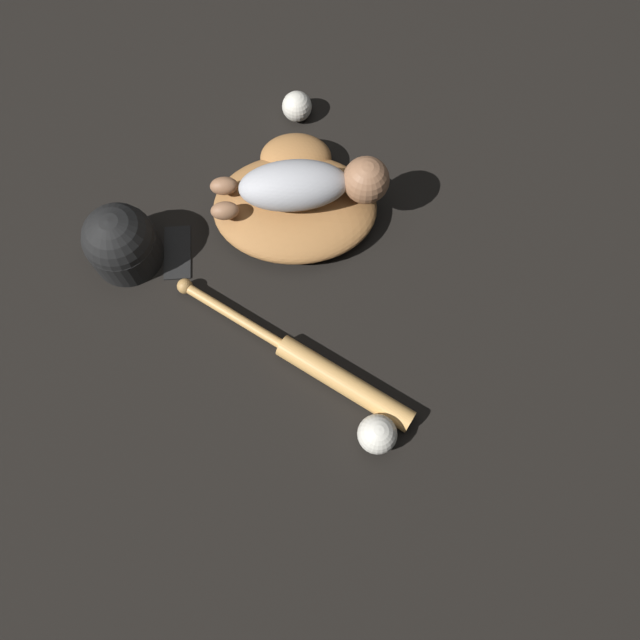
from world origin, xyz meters
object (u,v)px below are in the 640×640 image
Objects in this scene: baseball_bat at (321,369)px; baseball_spare at (297,106)px; baseball at (377,434)px; baseball_glove at (295,199)px; baby_figure at (309,185)px; baseball_cap at (122,242)px.

baseball_bat is 0.63m from baseball_spare.
baseball is at bearing -75.04° from baseball_spare.
baby_figure is at bearing -27.21° from baseball_glove.
baseball_bat is at bearing 131.42° from baseball.
baseball_glove is 0.74× the size of baseball_bat.
baseball_glove is at bearing 110.58° from baseball.
baseball is (0.15, -0.48, -0.09)m from baby_figure.
baseball_glove is 1.72× the size of baseball_cap.
baseball_cap is (-0.38, -0.12, -0.06)m from baby_figure.
baby_figure reaches higher than baseball_bat.
baseball_cap is at bearing -158.78° from baseball_glove.
baseball is (0.11, -0.13, 0.02)m from baseball_bat.
baseball reaches higher than baseball_spare.
baseball_glove is 0.38m from baseball_bat.
baseball_spare is at bearing 92.96° from baseball_glove.
baseball_glove is 0.25m from baseball_spare.
baby_figure reaches higher than baseball_glove.
baseball_cap reaches higher than baseball_spare.
baseball_glove is 5.31× the size of baseball_spare.
baseball_glove reaches higher than baseball_spare.
baseball_bat is (0.08, -0.37, -0.02)m from baseball_glove.
baseball_cap is at bearing 145.84° from baseball.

